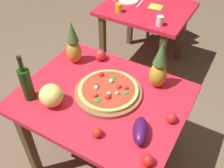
{
  "coord_description": "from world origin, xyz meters",
  "views": [
    {
      "loc": [
        0.68,
        -1.05,
        2.01
      ],
      "look_at": [
        0.03,
        0.09,
        0.82
      ],
      "focal_mm": 41.43,
      "sensor_mm": 36.0,
      "label": 1
    }
  ],
  "objects_px": {
    "wine_bottle": "(27,84)",
    "display_table": "(103,106)",
    "pineapple_right": "(159,68)",
    "knife_utensil": "(140,3)",
    "tomato_near_board": "(148,160)",
    "drinking_glass_juice": "(119,8)",
    "bell_pepper": "(100,55)",
    "melon": "(51,96)",
    "tomato_by_bottle": "(171,118)",
    "napkin_folded": "(156,7)",
    "background_table": "(146,17)",
    "pineapple_left": "(73,45)",
    "eggplant": "(140,131)",
    "tomato_at_corner": "(97,133)",
    "pizza_board": "(108,92)",
    "dinner_plate": "(129,0)",
    "pizza": "(108,89)",
    "dining_chair": "(165,8)",
    "drinking_glass_water": "(160,21)"
  },
  "relations": [
    {
      "from": "wine_bottle",
      "to": "display_table",
      "type": "bearing_deg",
      "value": 31.55
    },
    {
      "from": "pineapple_right",
      "to": "knife_utensil",
      "type": "bearing_deg",
      "value": 120.43
    },
    {
      "from": "pineapple_right",
      "to": "knife_utensil",
      "type": "distance_m",
      "value": 1.31
    },
    {
      "from": "tomato_near_board",
      "to": "knife_utensil",
      "type": "height_order",
      "value": "tomato_near_board"
    },
    {
      "from": "pineapple_right",
      "to": "drinking_glass_juice",
      "type": "bearing_deg",
      "value": 132.35
    },
    {
      "from": "bell_pepper",
      "to": "wine_bottle",
      "type": "bearing_deg",
      "value": -107.36
    },
    {
      "from": "melon",
      "to": "tomato_by_bottle",
      "type": "height_order",
      "value": "melon"
    },
    {
      "from": "pineapple_right",
      "to": "tomato_by_bottle",
      "type": "height_order",
      "value": "pineapple_right"
    },
    {
      "from": "pineapple_right",
      "to": "napkin_folded",
      "type": "relative_size",
      "value": 2.58
    },
    {
      "from": "background_table",
      "to": "napkin_folded",
      "type": "height_order",
      "value": "napkin_folded"
    },
    {
      "from": "wine_bottle",
      "to": "pineapple_left",
      "type": "relative_size",
      "value": 0.97
    },
    {
      "from": "eggplant",
      "to": "tomato_near_board",
      "type": "relative_size",
      "value": 2.92
    },
    {
      "from": "background_table",
      "to": "tomato_at_corner",
      "type": "distance_m",
      "value": 1.74
    },
    {
      "from": "pizza_board",
      "to": "tomato_at_corner",
      "type": "bearing_deg",
      "value": -69.82
    },
    {
      "from": "wine_bottle",
      "to": "melon",
      "type": "relative_size",
      "value": 2.2
    },
    {
      "from": "tomato_at_corner",
      "to": "pineapple_right",
      "type": "bearing_deg",
      "value": 77.41
    },
    {
      "from": "pineapple_right",
      "to": "tomato_near_board",
      "type": "bearing_deg",
      "value": -71.82
    },
    {
      "from": "display_table",
      "to": "dinner_plate",
      "type": "bearing_deg",
      "value": 110.32
    },
    {
      "from": "pizza",
      "to": "wine_bottle",
      "type": "height_order",
      "value": "wine_bottle"
    },
    {
      "from": "tomato_at_corner",
      "to": "napkin_folded",
      "type": "relative_size",
      "value": 0.43
    },
    {
      "from": "pineapple_left",
      "to": "napkin_folded",
      "type": "xyz_separation_m",
      "value": [
        0.18,
        1.2,
        -0.15
      ]
    },
    {
      "from": "wine_bottle",
      "to": "pineapple_right",
      "type": "xyz_separation_m",
      "value": [
        0.69,
        0.54,
        0.03
      ]
    },
    {
      "from": "eggplant",
      "to": "drinking_glass_juice",
      "type": "relative_size",
      "value": 2.18
    },
    {
      "from": "display_table",
      "to": "wine_bottle",
      "type": "height_order",
      "value": "wine_bottle"
    },
    {
      "from": "background_table",
      "to": "eggplant",
      "type": "distance_m",
      "value": 1.69
    },
    {
      "from": "dining_chair",
      "to": "background_table",
      "type": "bearing_deg",
      "value": 108.92
    },
    {
      "from": "pizza_board",
      "to": "bell_pepper",
      "type": "height_order",
      "value": "bell_pepper"
    },
    {
      "from": "pizza",
      "to": "eggplant",
      "type": "distance_m",
      "value": 0.4
    },
    {
      "from": "drinking_glass_juice",
      "to": "knife_utensil",
      "type": "distance_m",
      "value": 0.3
    },
    {
      "from": "pizza",
      "to": "drinking_glass_water",
      "type": "distance_m",
      "value": 1.05
    },
    {
      "from": "melon",
      "to": "tomato_near_board",
      "type": "xyz_separation_m",
      "value": [
        0.72,
        -0.09,
        -0.04
      ]
    },
    {
      "from": "pineapple_left",
      "to": "eggplant",
      "type": "bearing_deg",
      "value": -27.59
    },
    {
      "from": "pineapple_left",
      "to": "dinner_plate",
      "type": "bearing_deg",
      "value": 96.47
    },
    {
      "from": "melon",
      "to": "tomato_by_bottle",
      "type": "xyz_separation_m",
      "value": [
        0.73,
        0.25,
        -0.04
      ]
    },
    {
      "from": "display_table",
      "to": "tomato_near_board",
      "type": "height_order",
      "value": "tomato_near_board"
    },
    {
      "from": "bell_pepper",
      "to": "pineapple_right",
      "type": "bearing_deg",
      "value": -6.6
    },
    {
      "from": "pizza_board",
      "to": "drinking_glass_juice",
      "type": "relative_size",
      "value": 5.05
    },
    {
      "from": "dinner_plate",
      "to": "knife_utensil",
      "type": "distance_m",
      "value": 0.14
    },
    {
      "from": "bell_pepper",
      "to": "tomato_by_bottle",
      "type": "bearing_deg",
      "value": -24.4
    },
    {
      "from": "drinking_glass_juice",
      "to": "eggplant",
      "type": "bearing_deg",
      "value": -56.64
    },
    {
      "from": "tomato_by_bottle",
      "to": "pineapple_left",
      "type": "bearing_deg",
      "value": 166.95
    },
    {
      "from": "display_table",
      "to": "pineapple_right",
      "type": "distance_m",
      "value": 0.48
    },
    {
      "from": "dinner_plate",
      "to": "dining_chair",
      "type": "bearing_deg",
      "value": 68.16
    },
    {
      "from": "dinner_plate",
      "to": "pineapple_left",
      "type": "bearing_deg",
      "value": -83.53
    },
    {
      "from": "wine_bottle",
      "to": "melon",
      "type": "distance_m",
      "value": 0.18
    },
    {
      "from": "tomato_at_corner",
      "to": "bell_pepper",
      "type": "bearing_deg",
      "value": 120.44
    },
    {
      "from": "tomato_at_corner",
      "to": "dinner_plate",
      "type": "xyz_separation_m",
      "value": [
        -0.67,
        1.71,
        -0.02
      ]
    },
    {
      "from": "background_table",
      "to": "dinner_plate",
      "type": "distance_m",
      "value": 0.27
    },
    {
      "from": "dining_chair",
      "to": "tomato_at_corner",
      "type": "distance_m",
      "value": 2.36
    },
    {
      "from": "pizza",
      "to": "drinking_glass_water",
      "type": "relative_size",
      "value": 4.33
    }
  ]
}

